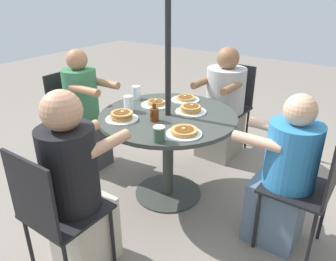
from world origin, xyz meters
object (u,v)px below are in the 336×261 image
Objects in this scene: diner_north at (283,179)px; patio_chair_east at (231,102)px; diner_west at (77,192)px; patio_chair_west at (54,210)px; pancake_plate_c at (185,99)px; pancake_plate_e at (156,103)px; coffee_cup at (159,134)px; patio_chair_north at (311,184)px; patio_chair_south at (73,112)px; syrup_bottle at (154,114)px; drinking_glass_b at (136,93)px; diner_south at (85,115)px; pancake_plate_b at (122,116)px; drinking_glass_a at (128,104)px; patio_table at (168,130)px; pancake_plate_d at (191,109)px; diner_east at (223,109)px; pancake_plate_a at (184,132)px.

diner_north is 1.47m from patio_chair_east.
diner_north is 1.36m from diner_west.
patio_chair_west is 3.68× the size of pancake_plate_c.
pancake_plate_e is 2.33× the size of coffee_cup.
patio_chair_south is at bearing 91.30° from patio_chair_north.
drinking_glass_b is at bearing -125.90° from syrup_bottle.
diner_south reaches higher than syrup_bottle.
drinking_glass_a reaches higher than pancake_plate_b.
patio_chair_north is 2.27m from patio_chair_south.
patio_chair_west is at bearing -18.36° from coffee_cup.
coffee_cup is (0.41, -0.74, 0.30)m from diner_north.
patio_chair_east is at bearing 152.98° from drinking_glass_b.
drinking_glass_a is 0.31m from drinking_glass_b.
patio_table is 0.91× the size of diner_west.
pancake_plate_d is (-0.15, 0.12, 0.16)m from patio_table.
diner_south is (0.98, -1.00, 0.03)m from diner_east.
patio_chair_south is 3.68× the size of pancake_plate_a.
diner_west is at bearing 21.72° from drinking_glass_b.
pancake_plate_e is at bearing 156.57° from drinking_glass_a.
patio_chair_north is 7.79× the size of drinking_glass_b.
diner_south is 4.66× the size of pancake_plate_e.
pancake_plate_e is 2.11× the size of drinking_glass_b.
patio_chair_north is 2.10m from diner_south.
patio_chair_south is at bearing -81.89° from pancake_plate_d.
patio_chair_east is at bearing 89.12° from patio_chair_west.
pancake_plate_c is (-0.41, 1.07, 0.23)m from patio_chair_south.
pancake_plate_a is 0.63m from pancake_plate_e.
drinking_glass_a is (0.24, -0.10, 0.05)m from pancake_plate_e.
patio_chair_north is 3.68× the size of pancake_plate_a.
diner_south is at bearing 91.19° from patio_chair_north.
diner_west reaches higher than drinking_glass_b.
diner_east is at bearing 132.96° from diner_south.
patio_table is 0.29m from pancake_plate_e.
patio_chair_north is at bearing 80.47° from pancake_plate_d.
pancake_plate_e is (-0.15, 0.75, 0.23)m from diner_south.
pancake_plate_d is at bearing -169.98° from coffee_cup.
diner_north is 7.97× the size of syrup_bottle.
diner_east is 2.09m from patio_chair_west.
patio_chair_north is at bearing 88.93° from patio_table.
patio_table is at bearing 90.00° from patio_chair_south.
patio_chair_east reaches higher than patio_table.
pancake_plate_c is at bearing 150.68° from pancake_plate_e.
pancake_plate_a reaches higher than pancake_plate_c.
pancake_plate_a is at bearing 102.85° from patio_chair_east.
diner_east is 0.64m from pancake_plate_c.
drinking_glass_a reaches higher than pancake_plate_c.
patio_chair_north is at bearing 44.71° from patio_chair_west.
diner_east is 1.24× the size of patio_chair_west.
patio_table is 1.19× the size of patio_chair_east.
diner_south reaches higher than diner_north.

